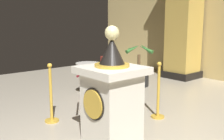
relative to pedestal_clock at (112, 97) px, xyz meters
The scene contains 8 objects.
pedestal_clock is the anchor object (origin of this frame).
stanchion_near 1.27m from the pedestal_clock, 97.19° to the left, with size 0.24×0.24×1.01m.
stanchion_far 1.30m from the pedestal_clock, 166.14° to the right, with size 0.24×0.24×1.02m.
velvet_rope 0.84m from the pedestal_clock, 146.24° to the left, with size 1.32×1.33×0.22m.
column_left 5.03m from the pedestal_clock, 113.04° to the left, with size 0.95×0.95×3.73m.
potted_palm_left 3.41m from the pedestal_clock, 126.84° to the left, with size 0.86×0.84×1.16m.
cafe_table 2.40m from the pedestal_clock, 152.08° to the left, with size 0.55×0.55×0.77m.
cafe_chair_red 1.86m from the pedestal_clock, 145.95° to the left, with size 0.50×0.50×0.96m.
Camera 1 is at (2.50, -2.16, 1.70)m, focal length 42.81 mm.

